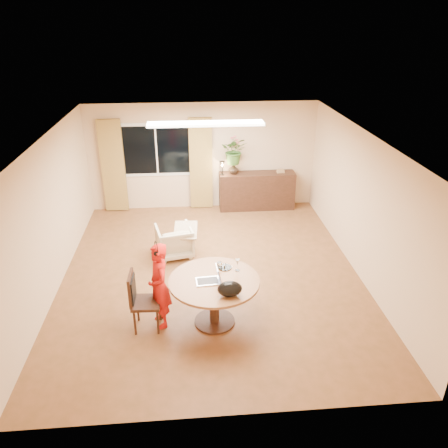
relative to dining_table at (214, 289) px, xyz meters
name	(u,v)px	position (x,y,z in m)	size (l,w,h in m)	color
floor	(211,274)	(0.03, 1.44, -0.62)	(6.50, 6.50, 0.00)	brown
ceiling	(209,138)	(0.03, 1.44, 1.98)	(6.50, 6.50, 0.00)	white
wall_back	(203,157)	(0.03, 4.69, 0.68)	(5.50, 5.50, 0.00)	#DAB58D
wall_left	(50,216)	(-2.72, 1.44, 0.68)	(6.50, 6.50, 0.00)	#DAB58D
wall_right	(362,206)	(2.78, 1.44, 0.68)	(6.50, 6.50, 0.00)	#DAB58D
window	(156,150)	(-1.07, 4.67, 0.88)	(1.70, 0.03, 1.30)	white
curtain_left	(113,166)	(-2.12, 4.59, 0.52)	(0.55, 0.08, 2.25)	olive
curtain_right	(201,164)	(-0.02, 4.59, 0.52)	(0.55, 0.08, 2.25)	olive
ceiling_panel	(206,124)	(0.03, 2.64, 1.94)	(2.20, 0.35, 0.05)	white
dining_table	(214,289)	(0.00, 0.00, 0.00)	(1.39, 1.39, 0.79)	brown
dining_chair	(146,301)	(-1.04, -0.03, -0.14)	(0.47, 0.43, 0.97)	black
child	(159,286)	(-0.83, 0.05, 0.08)	(0.33, 0.51, 1.40)	red
laptop	(208,275)	(-0.10, -0.04, 0.29)	(0.38, 0.25, 0.25)	#B7B7BC
tumbler	(220,265)	(0.11, 0.33, 0.22)	(0.07, 0.07, 0.11)	white
wine_glass	(237,265)	(0.38, 0.23, 0.27)	(0.07, 0.07, 0.21)	white
pot_lid	(225,267)	(0.19, 0.33, 0.19)	(0.21, 0.21, 0.03)	white
handbag	(230,289)	(0.19, -0.44, 0.29)	(0.36, 0.21, 0.24)	black
armchair	(174,241)	(-0.66, 2.22, -0.30)	(0.68, 0.70, 0.64)	beige
throw	(186,227)	(-0.43, 2.17, 0.03)	(0.45, 0.55, 0.03)	beige
sideboard	(257,191)	(1.35, 4.45, -0.16)	(1.85, 0.45, 0.93)	black
vase	(233,169)	(0.76, 4.45, 0.43)	(0.24, 0.24, 0.25)	black
bouquet	(234,151)	(0.78, 4.45, 0.88)	(0.59, 0.51, 0.66)	#2D5C22
book_stack	(281,171)	(1.92, 4.45, 0.34)	(0.18, 0.14, 0.08)	brown
desk_lamp	(222,168)	(0.48, 4.40, 0.48)	(0.14, 0.14, 0.35)	black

